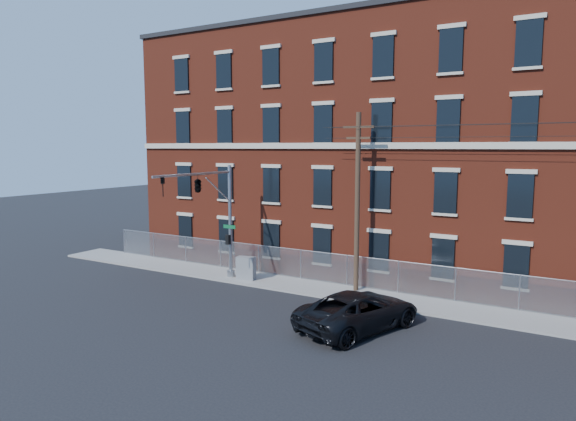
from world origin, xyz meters
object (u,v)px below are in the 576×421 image
Objects in this scene: traffic_signal_mast at (206,196)px; pickup_truck at (359,311)px; utility_pole_near at (357,199)px; utility_cabinet at (246,268)px.

traffic_signal_mast is 1.12× the size of pickup_truck.
traffic_signal_mast is 8.70m from utility_pole_near.
traffic_signal_mast reaches higher than pickup_truck.
utility_cabinet is at bearing -170.17° from utility_pole_near.
traffic_signal_mast is at bearing 8.53° from pickup_truck.
utility_pole_near is 7.48m from pickup_truck.
utility_pole_near is at bearing 23.14° from traffic_signal_mast.
utility_cabinet is at bearing 61.73° from traffic_signal_mast.
utility_pole_near is (8.00, 3.42, -0.05)m from traffic_signal_mast.
traffic_signal_mast reaches higher than utility_cabinet.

